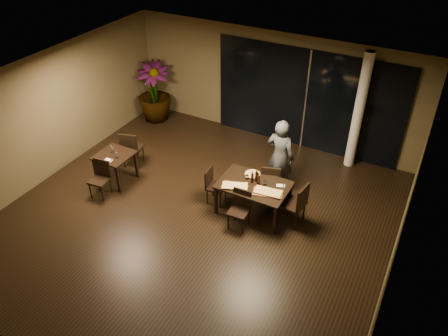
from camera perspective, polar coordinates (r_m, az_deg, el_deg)
ground at (r=9.64m, az=-3.69°, el=-6.53°), size 8.00×8.00×0.00m
wall_back at (r=11.90m, az=6.31°, el=10.57°), size 8.00×0.10×3.00m
wall_front at (r=6.58m, az=-23.59°, el=-16.96°), size 8.00×0.10×3.00m
wall_left at (r=11.15m, az=-22.23°, el=6.30°), size 0.10×8.00×3.00m
wall_right at (r=7.79m, az=22.50°, el=-7.09°), size 0.10×8.00×3.00m
ceiling at (r=7.97m, az=-4.51°, el=9.94°), size 8.00×8.00×0.04m
window_panel at (r=11.59m, az=10.69°, el=8.66°), size 5.00×0.06×2.70m
column at (r=10.98m, az=17.16°, el=6.98°), size 0.24×0.24×3.00m
main_table at (r=9.40m, az=3.92°, el=-2.49°), size 1.50×1.00×0.75m
side_table at (r=10.66m, az=-14.09°, el=1.14°), size 0.80×0.80×0.75m
chair_main_far at (r=9.89m, az=6.11°, el=-1.59°), size 0.54×0.54×0.93m
chair_main_near at (r=9.16m, az=2.13°, el=-5.09°), size 0.42×0.42×0.87m
chair_main_left at (r=9.80m, az=-1.41°, el=-2.07°), size 0.43×0.43×0.85m
chair_main_right at (r=9.25m, az=9.47°, el=-4.48°), size 0.54×0.54×1.02m
chair_side_far at (r=11.15m, az=-12.05°, el=2.64°), size 0.57×0.57×0.99m
chair_side_near at (r=10.40m, az=-15.82°, el=-1.00°), size 0.45×0.45×0.88m
diner at (r=9.99m, az=7.31°, el=1.53°), size 0.65×0.46×1.84m
potted_plant at (r=13.12m, az=-9.14°, el=9.77°), size 1.29×1.29×1.76m
pizza_board_left at (r=9.25m, az=1.42°, el=-2.43°), size 0.57×0.32×0.01m
pizza_board_right at (r=9.13m, az=5.74°, el=-3.21°), size 0.68×0.46×0.01m
oblong_pizza_left at (r=9.24m, az=1.42°, el=-2.35°), size 0.57×0.41×0.02m
oblong_pizza_right at (r=9.12m, az=5.75°, el=-3.13°), size 0.57×0.31×0.02m
round_pizza at (r=9.64m, az=3.75°, el=-0.79°), size 0.33×0.33×0.01m
bottle_a at (r=9.32m, az=3.72°, el=-1.18°), size 0.06×0.06×0.28m
bottle_b at (r=9.26m, az=4.52°, el=-1.43°), size 0.06×0.06×0.30m
bottle_c at (r=9.36m, az=4.27°, el=-0.91°), size 0.07×0.07×0.31m
tumbler_left at (r=9.47m, az=3.04°, el=-1.19°), size 0.08×0.08×0.09m
tumbler_right at (r=9.33m, az=5.34°, el=-1.95°), size 0.08×0.08×0.09m
napkin_near at (r=9.07m, az=6.85°, el=-3.62°), size 0.18×0.11×0.01m
napkin_far at (r=9.35m, az=7.41°, el=-2.31°), size 0.20×0.16×0.01m
wine_glass_a at (r=10.64m, az=-14.44°, el=2.38°), size 0.08×0.08×0.17m
wine_glass_b at (r=10.42m, az=-13.89°, el=1.67°), size 0.07×0.07×0.16m
side_napkin at (r=10.41m, az=-14.84°, el=1.00°), size 0.18×0.11×0.01m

